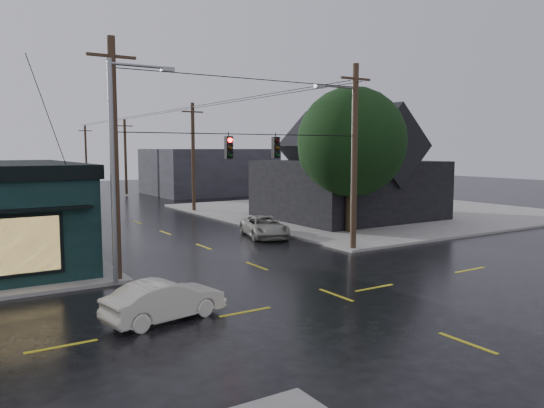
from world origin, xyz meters
TOP-DOWN VIEW (x-y plane):
  - ground_plane at (0.00, 0.00)m, footprint 160.00×160.00m
  - sidewalk_ne at (20.00, 20.00)m, footprint 28.00×28.00m
  - ne_building at (15.00, 17.00)m, footprint 12.60×11.60m
  - corner_tree at (10.30, 11.13)m, footprint 7.19×7.19m
  - utility_pole_nw at (-6.50, 6.50)m, footprint 2.00×0.32m
  - utility_pole_ne at (6.50, 6.50)m, footprint 2.00×0.32m
  - utility_pole_far_a at (6.50, 28.00)m, footprint 2.00×0.32m
  - utility_pole_far_b at (6.50, 48.00)m, footprint 2.00×0.32m
  - utility_pole_far_c at (6.50, 68.00)m, footprint 2.00×0.32m
  - span_signal_assembly at (0.10, 6.50)m, footprint 13.00×0.48m
  - streetlight_nw at (-6.80, 5.80)m, footprint 5.40×0.30m
  - streetlight_ne at (7.00, 7.20)m, footprint 5.40×0.30m
  - bg_building_east at (16.00, 45.00)m, footprint 14.00×12.00m
  - sedan_cream at (-6.65, 0.67)m, footprint 4.23×2.12m
  - suv_silver at (4.71, 12.97)m, footprint 3.47×5.30m

SIDE VIEW (x-z plane):
  - ground_plane at x=0.00m, z-range 0.00..0.00m
  - utility_pole_nw at x=-6.50m, z-range -5.08..5.08m
  - utility_pole_ne at x=6.50m, z-range -5.08..5.08m
  - utility_pole_far_a at x=6.50m, z-range -4.83..4.83m
  - utility_pole_far_b at x=6.50m, z-range -4.58..4.58m
  - utility_pole_far_c at x=6.50m, z-range -4.58..4.58m
  - streetlight_nw at x=-6.80m, z-range -4.58..4.58m
  - streetlight_ne at x=7.00m, z-range -4.58..4.58m
  - sidewalk_ne at x=20.00m, z-range 0.00..0.15m
  - sedan_cream at x=-6.65m, z-range 0.00..1.33m
  - suv_silver at x=4.71m, z-range 0.00..1.36m
  - bg_building_east at x=16.00m, z-range 0.00..5.60m
  - ne_building at x=15.00m, z-range 0.09..8.85m
  - span_signal_assembly at x=0.10m, z-range 5.08..6.31m
  - corner_tree at x=10.30m, z-range 1.29..10.79m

